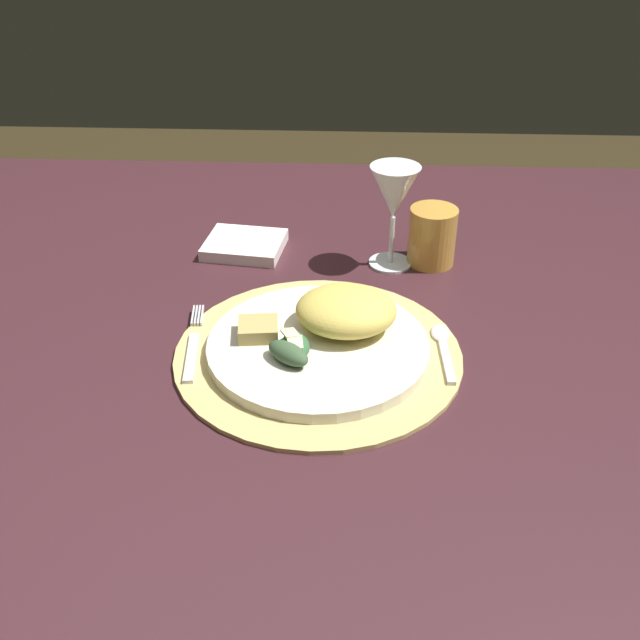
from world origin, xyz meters
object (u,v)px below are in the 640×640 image
Objects in this scene: dining_table at (299,358)px; amber_tumbler at (432,236)px; spoon at (443,343)px; napkin at (245,245)px; dinner_plate at (318,347)px; wine_glass at (394,196)px; fork at (193,345)px.

dining_table is 0.27m from amber_tumbler.
spoon is 0.38m from napkin.
wine_glass is (0.10, 0.24, 0.10)m from dinner_plate.
dinner_plate is at bearing -171.63° from spoon.
dinner_plate reaches higher than fork.
dining_table is at bearing 42.32° from fork.
spoon is at bearing -75.19° from wine_glass.
dinner_plate reaches higher than dining_table.
wine_glass is at bearing 43.29° from fork.
spoon is at bearing 8.37° from dinner_plate.
dining_table is at bearing 106.07° from dinner_plate.
wine_glass is at bearing -8.82° from napkin.
napkin is (-0.28, 0.25, 0.00)m from spoon.
dinner_plate is 0.28m from wine_glass.
dining_table is 0.16m from dinner_plate.
wine_glass reaches higher than amber_tumbler.
fork is 1.08× the size of wine_glass.
spoon reaches higher than dining_table.
amber_tumbler is (0.31, 0.25, 0.03)m from fork.
dinner_plate is 0.30m from amber_tumbler.
amber_tumbler is at bearing 35.42° from dining_table.
dinner_plate is 0.30m from napkin.
dining_table is at bearing -59.59° from napkin.
wine_glass is (0.13, 0.13, 0.20)m from dining_table.
napkin is at bearing 120.41° from dining_table.
spoon is (0.15, 0.02, -0.00)m from dinner_plate.
dining_table is 11.73× the size of spoon.
dinner_plate is 3.14× the size of amber_tumbler.
napkin is at bearing 84.12° from fork.
dining_table is 0.21m from napkin.
amber_tumbler is (0.16, 0.25, 0.03)m from dinner_plate.
amber_tumbler is (0.00, 0.23, 0.03)m from spoon.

